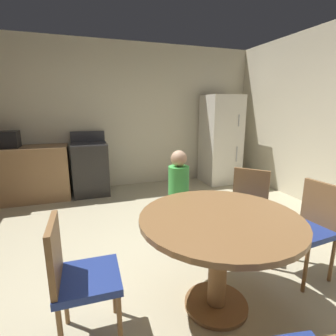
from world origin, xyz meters
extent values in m
plane|color=beige|center=(0.00, 0.00, 0.00)|extent=(14.00, 14.00, 0.00)
cube|color=beige|center=(0.00, 3.07, 1.35)|extent=(5.95, 0.12, 2.70)
cube|color=#9E754C|center=(-1.76, 2.67, 0.45)|extent=(1.84, 0.60, 0.90)
cube|color=#2D2B28|center=(-0.49, 2.67, 0.45)|extent=(0.60, 0.60, 0.90)
cube|color=#38383D|center=(-0.49, 2.67, 0.91)|extent=(0.60, 0.60, 0.02)
cube|color=#38383D|center=(-0.49, 2.95, 1.01)|extent=(0.60, 0.04, 0.18)
cube|color=silver|center=(2.08, 2.62, 0.88)|extent=(0.68, 0.66, 1.76)
cylinder|color=#B2B2B7|center=(2.26, 2.28, 1.28)|extent=(0.02, 0.02, 0.22)
cylinder|color=#B2B2B7|center=(2.26, 2.28, 0.63)|extent=(0.02, 0.02, 0.30)
cube|color=black|center=(-1.77, 2.67, 1.03)|extent=(0.44, 0.32, 0.26)
cylinder|color=olive|center=(0.30, -0.46, 0.01)|extent=(0.49, 0.49, 0.03)
cylinder|color=olive|center=(0.30, -0.46, 0.36)|extent=(0.14, 0.14, 0.72)
cylinder|color=olive|center=(0.30, -0.46, 0.74)|extent=(1.17, 1.17, 0.04)
cylinder|color=olive|center=(-0.46, -0.27, 0.21)|extent=(0.03, 0.03, 0.43)
cylinder|color=olive|center=(-0.47, -0.61, 0.21)|extent=(0.03, 0.03, 0.43)
cylinder|color=olive|center=(-0.80, -0.26, 0.21)|extent=(0.03, 0.03, 0.43)
cube|color=navy|center=(-0.63, -0.43, 0.45)|extent=(0.41, 0.41, 0.05)
cube|color=olive|center=(-0.81, -0.43, 0.66)|extent=(0.05, 0.38, 0.42)
cylinder|color=olive|center=(0.98, -0.07, 0.21)|extent=(0.03, 0.03, 0.43)
cylinder|color=olive|center=(0.75, 0.19, 0.21)|extent=(0.03, 0.03, 0.43)
cylinder|color=olive|center=(1.23, 0.16, 0.21)|extent=(0.03, 0.03, 0.43)
cylinder|color=olive|center=(1.00, 0.41, 0.21)|extent=(0.03, 0.03, 0.43)
cube|color=navy|center=(0.99, 0.17, 0.45)|extent=(0.57, 0.57, 0.05)
cube|color=olive|center=(1.12, 0.30, 0.66)|extent=(0.28, 0.30, 0.42)
cylinder|color=olive|center=(1.08, -0.55, 0.21)|extent=(0.03, 0.03, 0.43)
cylinder|color=olive|center=(1.05, -0.21, 0.21)|extent=(0.03, 0.03, 0.43)
cylinder|color=olive|center=(1.42, -0.52, 0.21)|extent=(0.03, 0.03, 0.43)
cylinder|color=olive|center=(1.39, -0.18, 0.21)|extent=(0.03, 0.03, 0.43)
cube|color=navy|center=(1.23, -0.37, 0.45)|extent=(0.44, 0.44, 0.05)
cube|color=olive|center=(1.41, -0.35, 0.66)|extent=(0.07, 0.38, 0.42)
cylinder|color=#3D4C84|center=(0.34, 0.48, 0.25)|extent=(0.17, 0.17, 0.50)
cylinder|color=#4CC656|center=(0.34, 0.48, 0.71)|extent=(0.23, 0.23, 0.42)
sphere|color=#D6A884|center=(0.34, 0.48, 1.00)|extent=(0.17, 0.17, 0.17)
camera|label=1|loc=(-0.61, -1.96, 1.52)|focal=27.35mm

